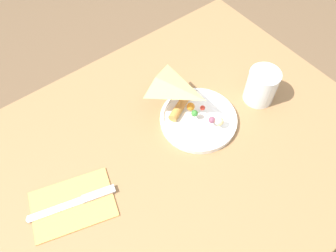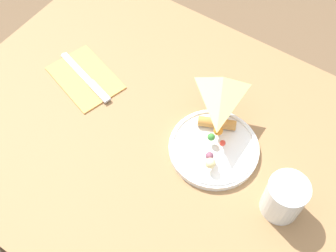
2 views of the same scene
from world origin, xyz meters
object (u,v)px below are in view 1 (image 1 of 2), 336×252
(milk_glass, at_px, (261,87))
(butter_knife, at_px, (77,202))
(plate_pizza, at_px, (199,118))
(napkin_folded, at_px, (73,204))
(dining_table, at_px, (170,171))

(milk_glass, relative_size, butter_knife, 0.49)
(milk_glass, bearing_deg, plate_pizza, -11.98)
(napkin_folded, bearing_deg, butter_knife, 164.09)
(napkin_folded, relative_size, butter_knife, 1.06)
(milk_glass, distance_m, napkin_folded, 0.58)
(napkin_folded, bearing_deg, plate_pizza, -179.78)
(dining_table, relative_size, napkin_folded, 4.95)
(dining_table, xyz_separation_m, plate_pizza, (-0.12, -0.03, 0.12))
(dining_table, height_order, butter_knife, butter_knife)
(dining_table, distance_m, plate_pizza, 0.17)
(dining_table, bearing_deg, milk_glass, 178.70)
(milk_glass, xyz_separation_m, napkin_folded, (0.58, -0.04, -0.05))
(butter_knife, bearing_deg, plate_pizza, -163.40)
(plate_pizza, height_order, milk_glass, milk_glass)
(plate_pizza, bearing_deg, napkin_folded, 0.22)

